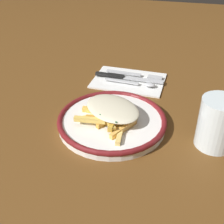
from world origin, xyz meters
TOP-DOWN VIEW (x-y plane):
  - ground_plane at (0.00, 0.00)m, footprint 2.60×2.60m
  - plate at (0.00, 0.00)m, footprint 0.26×0.26m
  - fries_heap at (-0.00, -0.00)m, footprint 0.18×0.18m
  - napkin at (-0.23, -0.01)m, footprint 0.16×0.22m
  - fork at (-0.26, 0.01)m, footprint 0.03×0.18m
  - knife at (-0.23, -0.03)m, footprint 0.02×0.21m
  - spoon at (-0.20, 0.03)m, footprint 0.03×0.15m
  - water_glass at (0.01, 0.23)m, footprint 0.08×0.08m

SIDE VIEW (x-z plane):
  - ground_plane at x=0.00m, z-range 0.00..0.00m
  - napkin at x=-0.23m, z-range 0.00..0.01m
  - fork at x=-0.26m, z-range 0.01..0.01m
  - knife at x=-0.23m, z-range 0.01..0.02m
  - plate at x=0.00m, z-range 0.00..0.03m
  - spoon at x=-0.20m, z-range 0.01..0.02m
  - fries_heap at x=0.00m, z-range 0.02..0.06m
  - water_glass at x=0.01m, z-range 0.00..0.11m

